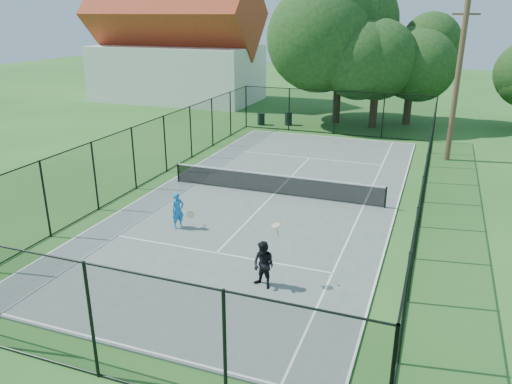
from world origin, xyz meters
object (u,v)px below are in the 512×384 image
(trash_bin_right, at_px, (288,118))
(utility_pole, at_px, (457,82))
(player_black, at_px, (264,265))
(trash_bin_left, at_px, (261,119))
(tennis_net, at_px, (274,183))
(player_blue, at_px, (178,211))

(trash_bin_right, xyz_separation_m, utility_pole, (11.22, -5.74, 3.89))
(utility_pole, height_order, player_black, utility_pole)
(utility_pole, bearing_deg, trash_bin_left, 158.73)
(tennis_net, relative_size, utility_pole, 1.16)
(player_black, bearing_deg, trash_bin_left, 109.99)
(trash_bin_left, distance_m, player_black, 23.50)
(trash_bin_left, relative_size, player_black, 0.44)
(trash_bin_left, bearing_deg, trash_bin_right, 17.71)
(trash_bin_right, relative_size, player_black, 0.49)
(tennis_net, relative_size, player_black, 4.97)
(player_blue, relative_size, player_black, 0.70)
(trash_bin_left, relative_size, trash_bin_right, 0.90)
(tennis_net, xyz_separation_m, player_black, (2.29, -7.96, 0.23))
(utility_pole, bearing_deg, player_black, -106.83)
(trash_bin_left, bearing_deg, player_black, -70.01)
(trash_bin_right, xyz_separation_m, player_blue, (1.50, -19.65, 0.27))
(tennis_net, height_order, trash_bin_right, tennis_net)
(utility_pole, bearing_deg, trash_bin_right, 152.90)
(tennis_net, distance_m, trash_bin_left, 15.25)
(trash_bin_right, distance_m, player_blue, 19.71)
(player_black, bearing_deg, trash_bin_right, 105.02)
(tennis_net, height_order, utility_pole, utility_pole)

